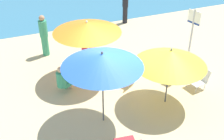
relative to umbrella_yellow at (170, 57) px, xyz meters
The scene contains 11 objects.
ground_plane 1.89m from the umbrella_yellow, 143.88° to the left, with size 40.00×40.00×0.00m, color #D3BC8C.
umbrella_yellow is the anchor object (origin of this frame).
umbrella_blue 2.01m from the umbrella_yellow, behind, with size 2.01×2.01×2.11m.
umbrella_orange 2.71m from the umbrella_yellow, 127.52° to the left, with size 2.12×2.12×2.01m.
beach_chair_a 3.83m from the umbrella_yellow, 109.86° to the left, with size 0.66×0.65×0.56m.
beach_chair_b 1.80m from the umbrella_yellow, 115.27° to the left, with size 0.70×0.73×0.60m.
beach_chair_c 1.82m from the umbrella_yellow, 10.87° to the left, with size 0.64×0.57×0.62m.
person_a 5.04m from the umbrella_yellow, 122.17° to the left, with size 0.30×0.30×1.58m.
person_b 6.16m from the umbrella_yellow, 76.66° to the left, with size 0.27×0.27×1.56m.
person_c 3.27m from the umbrella_yellow, 148.54° to the left, with size 0.53×0.46×0.93m.
warning_sign 1.79m from the umbrella_yellow, 36.38° to the left, with size 0.14×0.45×2.30m.
Camera 1 is at (-3.08, -6.31, 5.28)m, focal length 46.15 mm.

